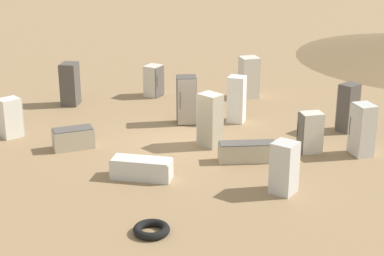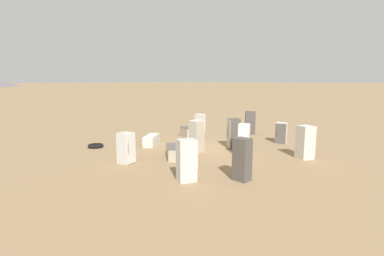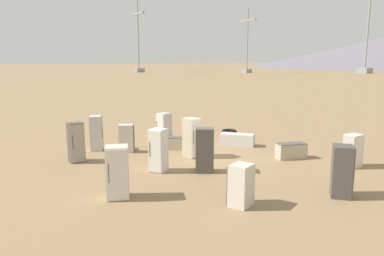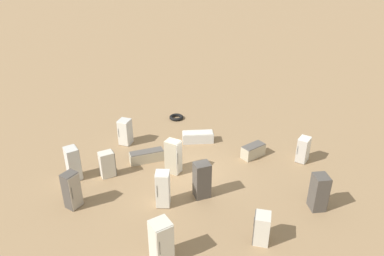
# 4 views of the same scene
# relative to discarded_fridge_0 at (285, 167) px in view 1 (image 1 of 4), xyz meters

# --- Properties ---
(ground_plane) EXTENTS (1000.00, 1000.00, 0.00)m
(ground_plane) POSITION_rel_discarded_fridge_0_xyz_m (-5.08, 0.52, -0.81)
(ground_plane) COLOR #937551
(discarded_fridge_0) EXTENTS (0.82, 0.86, 1.61)m
(discarded_fridge_0) POSITION_rel_discarded_fridge_0_xyz_m (0.00, 0.00, 0.00)
(discarded_fridge_0) COLOR silver
(discarded_fridge_0) RESTS_ON ground_plane
(discarded_fridge_1) EXTENTS (1.64, 1.89, 0.67)m
(discarded_fridge_1) POSITION_rel_discarded_fridge_0_xyz_m (-2.40, 0.92, -0.47)
(discarded_fridge_1) COLOR #B2A88E
(discarded_fridge_1) RESTS_ON ground_plane
(discarded_fridge_2) EXTENTS (1.00, 1.01, 1.90)m
(discarded_fridge_2) POSITION_rel_discarded_fridge_0_xyz_m (-6.69, 1.93, 0.14)
(discarded_fridge_2) COLOR #4C4742
(discarded_fridge_2) RESTS_ON ground_plane
(discarded_fridge_3) EXTENTS (1.10, 1.55, 0.76)m
(discarded_fridge_3) POSITION_rel_discarded_fridge_0_xyz_m (-7.29, -2.85, -0.43)
(discarded_fridge_3) COLOR #B2A88E
(discarded_fridge_3) RESTS_ON ground_plane
(discarded_fridge_4) EXTENTS (0.59, 0.77, 1.48)m
(discarded_fridge_4) POSITION_rel_discarded_fridge_0_xyz_m (-9.86, -3.93, -0.07)
(discarded_fridge_4) COLOR silver
(discarded_fridge_4) RESTS_ON ground_plane
(discarded_fridge_5) EXTENTS (0.94, 0.89, 1.83)m
(discarded_fridge_5) POSITION_rel_discarded_fridge_0_xyz_m (-0.21, 4.27, 0.11)
(discarded_fridge_5) COLOR silver
(discarded_fridge_5) RESTS_ON ground_plane
(discarded_fridge_6) EXTENTS (1.00, 1.01, 1.83)m
(discarded_fridge_6) POSITION_rel_discarded_fridge_0_xyz_m (-11.78, -0.23, 0.11)
(discarded_fridge_6) COLOR #4C4742
(discarded_fridge_6) RESTS_ON ground_plane
(discarded_fridge_7) EXTENTS (1.02, 1.01, 1.83)m
(discarded_fridge_7) POSITION_rel_discarded_fridge_0_xyz_m (-7.46, 6.24, 0.11)
(discarded_fridge_7) COLOR beige
(discarded_fridge_7) RESTS_ON ground_plane
(discarded_fridge_8) EXTENTS (0.86, 0.86, 1.85)m
(discarded_fridge_8) POSITION_rel_discarded_fridge_0_xyz_m (-5.52, 3.53, 0.12)
(discarded_fridge_8) COLOR white
(discarded_fridge_8) RESTS_ON ground_plane
(discarded_fridge_9) EXTENTS (0.84, 0.64, 1.93)m
(discarded_fridge_9) POSITION_rel_discarded_fridge_0_xyz_m (-4.31, 0.96, 0.16)
(discarded_fridge_9) COLOR #B2A88E
(discarded_fridge_9) RESTS_ON ground_plane
(discarded_fridge_10) EXTENTS (1.95, 1.71, 0.66)m
(discarded_fridge_10) POSITION_rel_discarded_fridge_0_xyz_m (-3.66, -2.60, -0.48)
(discarded_fridge_10) COLOR silver
(discarded_fridge_10) RESTS_ON ground_plane
(discarded_fridge_11) EXTENTS (0.87, 0.90, 1.40)m
(discarded_fridge_11) POSITION_rel_discarded_fridge_0_xyz_m (-10.41, 3.23, -0.11)
(discarded_fridge_11) COLOR beige
(discarded_fridge_11) RESTS_ON ground_plane
(discarded_fridge_12) EXTENTS (0.86, 0.95, 1.44)m
(discarded_fridge_12) POSITION_rel_discarded_fridge_0_xyz_m (-1.55, 3.16, -0.09)
(discarded_fridge_12) COLOR beige
(discarded_fridge_12) RESTS_ON ground_plane
(discarded_fridge_13) EXTENTS (0.62, 0.68, 1.86)m
(discarded_fridge_13) POSITION_rel_discarded_fridge_0_xyz_m (-1.98, 5.92, 0.12)
(discarded_fridge_13) COLOR #4C4742
(discarded_fridge_13) RESTS_ON ground_plane
(scrap_tire) EXTENTS (0.99, 0.99, 0.22)m
(scrap_tire) POSITION_rel_discarded_fridge_0_xyz_m (-0.65, -4.56, -0.70)
(scrap_tire) COLOR black
(scrap_tire) RESTS_ON ground_plane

